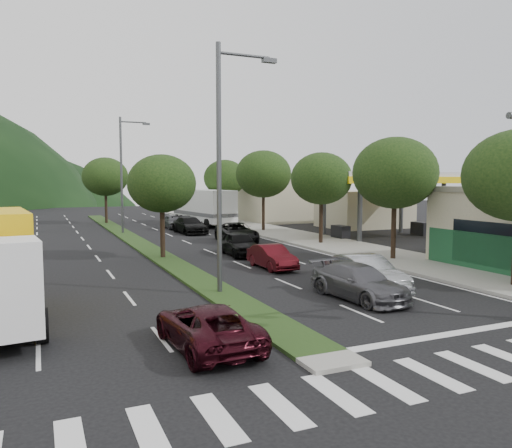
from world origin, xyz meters
name	(u,v)px	position (x,y,z in m)	size (l,w,h in m)	color
ground	(323,358)	(0.00, 0.00, 0.00)	(160.00, 160.00, 0.00)	black
sidewalk_right	(294,236)	(12.50, 25.00, 0.07)	(5.00, 90.00, 0.15)	gray
median	(133,240)	(0.00, 28.00, 0.06)	(1.60, 56.00, 0.12)	#1F3613
crosswalk	(369,387)	(0.00, -2.00, 0.01)	(19.00, 2.20, 0.01)	silver
gas_canopy	(383,180)	(19.00, 22.00, 4.65)	(12.20, 8.20, 5.25)	silver
bldg_right_far	(272,197)	(19.50, 44.00, 2.60)	(10.00, 16.00, 5.20)	beige
tree_r_b	(395,173)	(12.00, 12.00, 5.04)	(4.80, 4.80, 6.94)	black
tree_r_c	(321,179)	(12.00, 20.00, 4.75)	(4.40, 4.40, 6.48)	black
tree_r_d	(263,174)	(12.00, 30.00, 5.18)	(5.00, 5.00, 7.17)	black
tree_r_e	(225,178)	(12.00, 40.00, 4.89)	(4.60, 4.60, 6.71)	black
tree_med_near	(162,184)	(0.00, 18.00, 4.43)	(4.00, 4.00, 6.02)	black
tree_med_far	(105,177)	(0.00, 44.00, 5.01)	(4.80, 4.80, 6.94)	black
streetlight_near	(224,156)	(0.21, 8.00, 5.58)	(2.60, 0.25, 10.00)	#47494C
streetlight_mid	(124,169)	(0.21, 33.00, 5.58)	(2.60, 0.25, 10.00)	#47494C
sedan_silver	(366,273)	(5.84, 6.15, 0.74)	(1.57, 4.49, 1.48)	#95979C
suv_maroon	(207,326)	(-2.50, 2.00, 0.61)	(2.02, 4.39, 1.22)	black
car_queue_a	(239,243)	(4.67, 17.51, 0.73)	(1.74, 4.31, 1.47)	black
car_queue_b	(359,282)	(4.69, 5.03, 0.67)	(1.88, 4.63, 1.34)	#545358
car_queue_c	(272,257)	(4.50, 12.51, 0.62)	(1.31, 3.76, 1.24)	#440B11
car_queue_d	(237,232)	(6.95, 23.75, 0.73)	(2.41, 5.22, 1.45)	black
car_queue_e	(173,222)	(5.27, 36.13, 0.67)	(1.58, 3.93, 1.34)	#4F4F54
car_queue_f	(190,225)	(5.45, 31.13, 0.72)	(2.02, 4.97, 1.44)	black
motorhome	(204,206)	(9.00, 38.18, 1.95)	(4.13, 9.83, 3.66)	white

